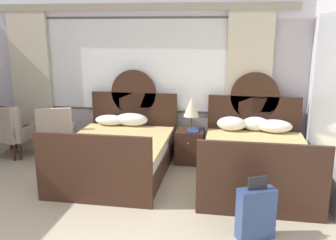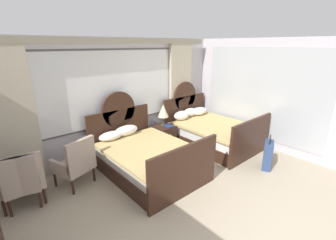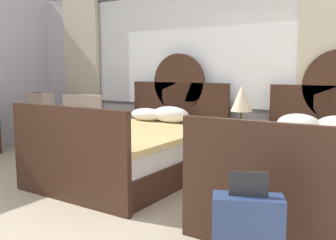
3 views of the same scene
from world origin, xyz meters
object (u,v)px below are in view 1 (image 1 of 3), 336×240
table_lamp_on_nightstand (191,107)px  armchair_by_window_left (56,133)px  nightstand_between_beds (190,146)px  armchair_by_window_right (9,130)px  armchair_by_window_centre (11,131)px  bed_near_mirror (256,160)px  suitcase_on_floor (256,213)px  bed_near_window (118,153)px  book_on_nightstand (193,131)px

table_lamp_on_nightstand → armchair_by_window_left: size_ratio=0.59×
nightstand_between_beds → armchair_by_window_right: bearing=-175.7°
nightstand_between_beds → armchair_by_window_centre: bearing=-175.6°
bed_near_mirror → armchair_by_window_right: (-4.30, 0.42, 0.14)m
table_lamp_on_nightstand → armchair_by_window_centre: 3.26m
suitcase_on_floor → bed_near_window: bearing=142.4°
bed_near_window → suitcase_on_floor: bed_near_window is taller
book_on_nightstand → armchair_by_window_left: bearing=-176.5°
bed_near_window → bed_near_mirror: size_ratio=1.00×
bed_near_mirror → armchair_by_window_centre: bed_near_mirror is taller
bed_near_mirror → armchair_by_window_right: bearing=174.4°
armchair_by_window_right → suitcase_on_floor: armchair_by_window_right is taller
nightstand_between_beds → bed_near_mirror: bearing=-31.9°
nightstand_between_beds → book_on_nightstand: bearing=-55.5°
bed_near_window → table_lamp_on_nightstand: 1.45m
book_on_nightstand → suitcase_on_floor: suitcase_on_floor is taller
bed_near_window → bed_near_mirror: same height
armchair_by_window_centre → armchair_by_window_right: 0.03m
suitcase_on_floor → armchair_by_window_left: bearing=148.5°
book_on_nightstand → armchair_by_window_right: bearing=-177.4°
armchair_by_window_right → table_lamp_on_nightstand: bearing=5.0°
book_on_nightstand → armchair_by_window_centre: armchair_by_window_centre is taller
table_lamp_on_nightstand → nightstand_between_beds: bearing=-106.1°
bed_near_window → armchair_by_window_left: 1.34m
bed_near_window → table_lamp_on_nightstand: bed_near_window is taller
bed_near_window → nightstand_between_beds: size_ratio=3.81×
bed_near_window → nightstand_between_beds: bearing=32.5°
table_lamp_on_nightstand → book_on_nightstand: (0.05, -0.14, -0.37)m
book_on_nightstand → armchair_by_window_left: (-2.40, -0.15, -0.11)m
armchair_by_window_centre → suitcase_on_floor: bearing=-25.8°
book_on_nightstand → armchair_by_window_right: (-3.30, -0.15, -0.11)m
bed_near_window → armchair_by_window_right: bearing=168.4°
table_lamp_on_nightstand → armchair_by_window_right: 3.29m
armchair_by_window_right → armchair_by_window_left: bearing=0.1°
armchair_by_window_left → armchair_by_window_right: 0.90m
armchair_by_window_centre → suitcase_on_floor: armchair_by_window_centre is taller
bed_near_window → nightstand_between_beds: (1.07, 0.68, -0.05)m
armchair_by_window_left → suitcase_on_floor: size_ratio=1.30×
table_lamp_on_nightstand → armchair_by_window_centre: size_ratio=0.59×
armchair_by_window_right → nightstand_between_beds: bearing=4.3°
bed_near_mirror → table_lamp_on_nightstand: bearing=146.1°
book_on_nightstand → armchair_by_window_left: size_ratio=0.27×
bed_near_window → armchair_by_window_centre: bed_near_window is taller
nightstand_between_beds → book_on_nightstand: size_ratio=2.21×
table_lamp_on_nightstand → armchair_by_window_centre: (-3.21, -0.29, -0.48)m
armchair_by_window_right → suitcase_on_floor: bearing=-25.7°
bed_near_window → armchair_by_window_right: size_ratio=2.29×
bed_near_window → armchair_by_window_right: bed_near_window is taller
bed_near_mirror → armchair_by_window_centre: 4.29m
armchair_by_window_left → book_on_nightstand: bearing=3.5°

